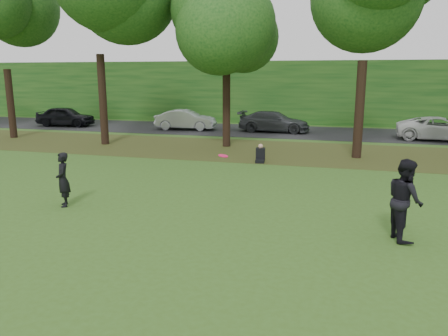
# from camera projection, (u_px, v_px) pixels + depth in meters

# --- Properties ---
(ground) EXTENTS (120.00, 120.00, 0.00)m
(ground) POSITION_uv_depth(u_px,v_px,m) (199.00, 241.00, 10.74)
(ground) COLOR #37571B
(ground) RESTS_ON ground
(leaf_litter) EXTENTS (60.00, 7.00, 0.01)m
(leaf_litter) POSITION_uv_depth(u_px,v_px,m) (277.00, 151.00, 22.99)
(leaf_litter) COLOR #443C18
(leaf_litter) RESTS_ON ground
(street) EXTENTS (70.00, 7.00, 0.02)m
(street) POSITION_uv_depth(u_px,v_px,m) (294.00, 132.00, 30.54)
(street) COLOR black
(street) RESTS_ON ground
(far_hedge) EXTENTS (70.00, 3.00, 5.00)m
(far_hedge) POSITION_uv_depth(u_px,v_px,m) (303.00, 92.00, 35.66)
(far_hedge) COLOR #124214
(far_hedge) RESTS_ON ground
(player_left) EXTENTS (0.69, 0.73, 1.69)m
(player_left) POSITION_uv_depth(u_px,v_px,m) (63.00, 180.00, 13.40)
(player_left) COLOR black
(player_left) RESTS_ON ground
(player_right) EXTENTS (1.01, 1.16, 2.03)m
(player_right) POSITION_uv_depth(u_px,v_px,m) (405.00, 200.00, 10.67)
(player_right) COLOR black
(player_right) RESTS_ON ground
(parked_cars) EXTENTS (35.38, 3.71, 1.50)m
(parked_cars) POSITION_uv_depth(u_px,v_px,m) (284.00, 123.00, 29.48)
(parked_cars) COLOR black
(parked_cars) RESTS_ON street
(frisbee) EXTENTS (0.33, 0.33, 0.08)m
(frisbee) POSITION_uv_depth(u_px,v_px,m) (223.00, 156.00, 12.02)
(frisbee) COLOR #FF155E
(frisbee) RESTS_ON ground
(seated_person) EXTENTS (0.49, 0.77, 0.83)m
(seated_person) POSITION_uv_depth(u_px,v_px,m) (260.00, 155.00, 20.26)
(seated_person) COLOR black
(seated_person) RESTS_ON ground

